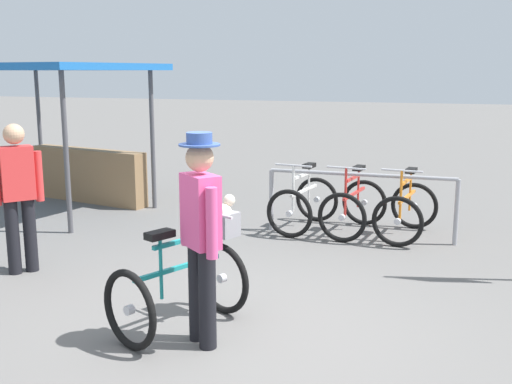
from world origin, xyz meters
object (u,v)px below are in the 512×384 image
Objects in this scene: pedestrian_with_backpack at (18,189)px; market_stall at (67,121)px; featured_bicycle at (190,272)px; racked_bike_orange at (406,211)px; racked_bike_white at (304,204)px; person_with_featured_bike at (201,231)px; racked_bike_red at (354,207)px.

pedestrian_with_backpack is 3.44m from market_stall.
featured_bicycle is 0.36× the size of market_stall.
pedestrian_with_backpack is at bearing -143.54° from racked_bike_orange.
pedestrian_with_backpack is (-2.37, 0.71, 0.45)m from featured_bicycle.
market_stall reaches higher than racked_bike_orange.
featured_bicycle is 5.51m from market_stall.
racked_bike_white is at bearing 88.65° from featured_bicycle.
racked_bike_orange is 5.52m from market_stall.
person_with_featured_bike reaches higher than featured_bicycle.
person_with_featured_bike reaches higher than racked_bike_white.
racked_bike_white is at bearing -178.78° from racked_bike_orange.
pedestrian_with_backpack is at bearing -62.76° from market_stall.
racked_bike_red is 0.99× the size of racked_bike_orange.
pedestrian_with_backpack is at bearing -138.08° from racked_bike_red.
racked_bike_red is 0.33× the size of market_stall.
pedestrian_with_backpack reaches higher than racked_bike_red.
racked_bike_red is at bearing 77.55° from featured_bicycle.
featured_bicycle reaches higher than racked_bike_orange.
person_with_featured_bike is at bearing -50.17° from featured_bicycle.
market_stall is (-4.19, 4.05, 0.45)m from person_with_featured_bike.
market_stall reaches higher than racked_bike_red.
racked_bike_red is (0.70, 0.01, -0.00)m from racked_bike_white.
featured_bicycle is at bearing -102.45° from racked_bike_red.
racked_bike_white is 3.88m from person_with_featured_bike.
racked_bike_orange is at bearing -1.94° from market_stall.
featured_bicycle is at bearing -91.35° from racked_bike_white.
racked_bike_red is at bearing 82.12° from person_with_featured_bike.
racked_bike_white and racked_bike_red have the same top height.
person_with_featured_bike is 5.84m from market_stall.
person_with_featured_bike reaches higher than racked_bike_orange.
market_stall is at bearing 117.24° from pedestrian_with_backpack.
racked_bike_red is at bearing -178.78° from racked_bike_orange.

